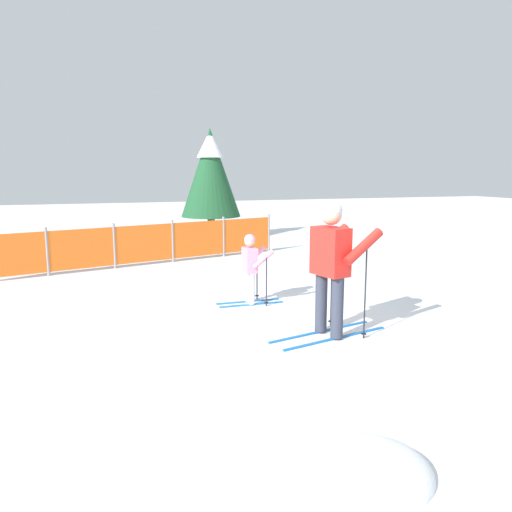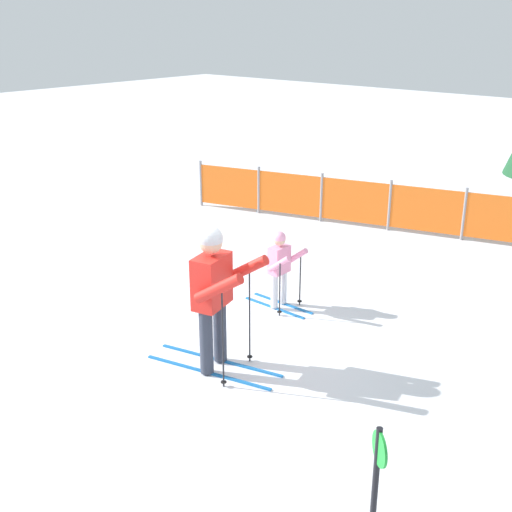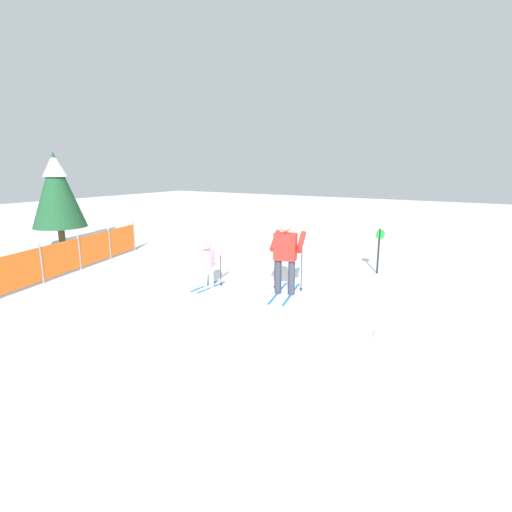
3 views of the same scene
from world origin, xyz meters
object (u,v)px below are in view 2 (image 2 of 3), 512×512
Objects in this scene: skier_adult at (214,286)px; safety_fence at (355,201)px; trail_marker at (376,483)px; skier_child at (280,264)px.

skier_adult reaches higher than safety_fence.
skier_adult is 1.43× the size of trail_marker.
skier_adult is at bearing -73.02° from safety_fence.
trail_marker is at bearing -38.58° from skier_adult.
skier_child is 0.92× the size of trail_marker.
skier_adult is at bearing 155.37° from trail_marker.
safety_fence is at bearing 107.81° from skier_child.
skier_child reaches higher than safety_fence.
skier_child is at bearing 137.19° from trail_marker.
skier_child is (-0.52, 1.91, -0.41)m from skier_adult.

